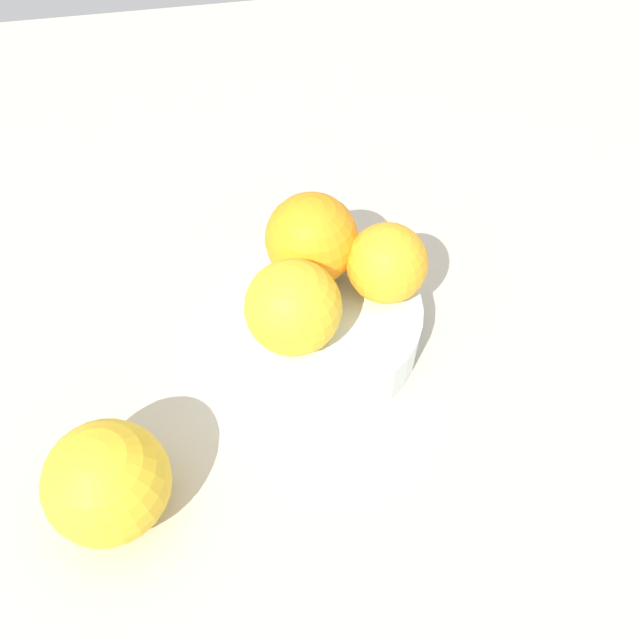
{
  "coord_description": "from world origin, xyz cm",
  "views": [
    {
      "loc": [
        -32.39,
        5.45,
        47.0
      ],
      "look_at": [
        0.0,
        0.0,
        2.53
      ],
      "focal_mm": 38.19,
      "sensor_mm": 36.0,
      "label": 1
    }
  ],
  "objects_px": {
    "fruit_bowl": "(320,324)",
    "orange_in_bowl_1": "(387,263)",
    "orange_in_bowl_0": "(293,307)",
    "orange_loose_0": "(107,482)",
    "orange_in_bowl_2": "(310,239)"
  },
  "relations": [
    {
      "from": "fruit_bowl",
      "to": "orange_in_bowl_1",
      "type": "distance_m",
      "value": 0.08
    },
    {
      "from": "orange_in_bowl_0",
      "to": "orange_loose_0",
      "type": "distance_m",
      "value": 0.17
    },
    {
      "from": "orange_in_bowl_0",
      "to": "orange_loose_0",
      "type": "relative_size",
      "value": 0.85
    },
    {
      "from": "fruit_bowl",
      "to": "orange_in_bowl_1",
      "type": "bearing_deg",
      "value": -80.06
    },
    {
      "from": "orange_in_bowl_2",
      "to": "orange_loose_0",
      "type": "relative_size",
      "value": 0.87
    },
    {
      "from": "orange_in_bowl_0",
      "to": "orange_in_bowl_2",
      "type": "xyz_separation_m",
      "value": [
        0.06,
        -0.02,
        0.0
      ]
    },
    {
      "from": "orange_in_bowl_1",
      "to": "orange_loose_0",
      "type": "distance_m",
      "value": 0.26
    },
    {
      "from": "orange_in_bowl_2",
      "to": "orange_loose_0",
      "type": "xyz_separation_m",
      "value": [
        -0.16,
        0.16,
        -0.04
      ]
    },
    {
      "from": "orange_in_bowl_0",
      "to": "orange_loose_0",
      "type": "xyz_separation_m",
      "value": [
        -0.1,
        0.14,
        -0.04
      ]
    },
    {
      "from": "orange_in_bowl_2",
      "to": "orange_loose_0",
      "type": "distance_m",
      "value": 0.23
    },
    {
      "from": "orange_in_bowl_1",
      "to": "orange_in_bowl_2",
      "type": "height_order",
      "value": "orange_in_bowl_2"
    },
    {
      "from": "fruit_bowl",
      "to": "orange_in_bowl_0",
      "type": "distance_m",
      "value": 0.07
    },
    {
      "from": "orange_loose_0",
      "to": "orange_in_bowl_1",
      "type": "bearing_deg",
      "value": -59.02
    },
    {
      "from": "orange_in_bowl_1",
      "to": "fruit_bowl",
      "type": "bearing_deg",
      "value": 99.94
    },
    {
      "from": "orange_in_bowl_2",
      "to": "orange_loose_0",
      "type": "bearing_deg",
      "value": 134.77
    }
  ]
}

